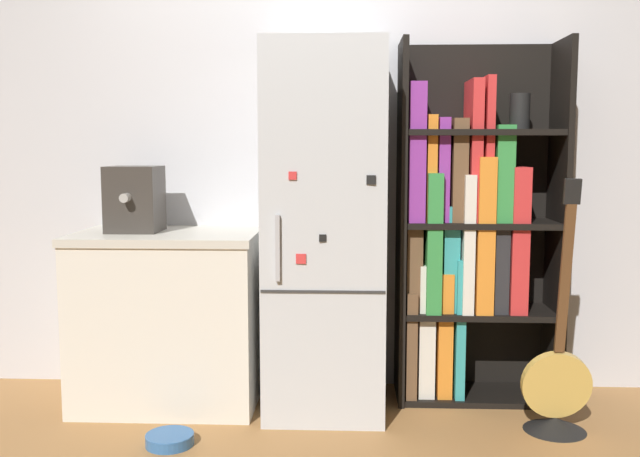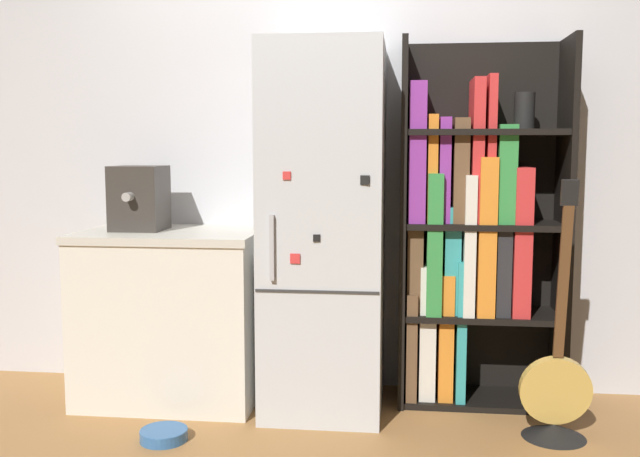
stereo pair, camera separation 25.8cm
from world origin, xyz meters
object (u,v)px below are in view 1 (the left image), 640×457
at_px(bookshelf, 464,234).
at_px(pet_bowl, 170,439).
at_px(refrigerator, 325,229).
at_px(guitar, 556,395).
at_px(espresso_machine, 135,199).

relative_size(bookshelf, pet_bowl, 8.60).
distance_m(refrigerator, guitar, 1.33).
bearing_deg(bookshelf, pet_bowl, -153.35).
xyz_separation_m(refrigerator, pet_bowl, (-0.67, -0.53, -0.87)).
height_order(espresso_machine, guitar, espresso_machine).
bearing_deg(guitar, espresso_machine, 170.83).
bearing_deg(refrigerator, bookshelf, 13.21).
bearing_deg(pet_bowl, guitar, 7.57).
bearing_deg(espresso_machine, bookshelf, 4.48).
relative_size(espresso_machine, pet_bowl, 1.55).
bearing_deg(guitar, bookshelf, 128.37).
xyz_separation_m(bookshelf, espresso_machine, (-1.67, -0.13, 0.19)).
xyz_separation_m(bookshelf, pet_bowl, (-1.38, -0.69, -0.83)).
relative_size(bookshelf, espresso_machine, 5.56).
relative_size(refrigerator, pet_bowl, 8.43).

